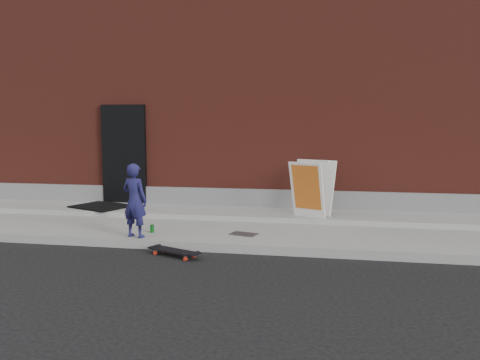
% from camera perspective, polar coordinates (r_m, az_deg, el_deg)
% --- Properties ---
extents(ground, '(80.00, 80.00, 0.00)m').
position_cam_1_polar(ground, '(7.72, -4.89, -8.73)').
color(ground, black).
rests_on(ground, ground).
extents(sidewalk, '(20.00, 3.00, 0.15)m').
position_cam_1_polar(sidewalk, '(9.11, -2.41, -5.84)').
color(sidewalk, gray).
rests_on(sidewalk, ground).
extents(apron, '(20.00, 1.20, 0.10)m').
position_cam_1_polar(apron, '(9.95, -1.27, -4.05)').
color(apron, '#969690').
rests_on(apron, sidewalk).
extents(building, '(20.00, 8.10, 5.00)m').
position_cam_1_polar(building, '(14.32, 2.43, 8.42)').
color(building, maroon).
rests_on(building, ground).
extents(child, '(0.52, 0.41, 1.26)m').
position_cam_1_polar(child, '(8.13, -12.72, -2.45)').
color(child, '#1C1B4C').
rests_on(child, sidewalk).
extents(skateboard, '(0.91, 0.55, 0.10)m').
position_cam_1_polar(skateboard, '(7.49, -8.04, -8.59)').
color(skateboard, red).
rests_on(skateboard, ground).
extents(pizza_sign, '(0.94, 1.01, 1.13)m').
position_cam_1_polar(pizza_sign, '(9.35, 8.78, -1.00)').
color(pizza_sign, white).
rests_on(pizza_sign, apron).
extents(soda_can, '(0.10, 0.10, 0.14)m').
position_cam_1_polar(soda_can, '(8.52, -10.67, -5.85)').
color(soda_can, '#1B8A27').
rests_on(soda_can, sidewalk).
extents(doormat, '(1.42, 1.30, 0.03)m').
position_cam_1_polar(doormat, '(10.84, -16.55, -3.09)').
color(doormat, black).
rests_on(doormat, apron).
extents(utility_plate, '(0.51, 0.40, 0.01)m').
position_cam_1_polar(utility_plate, '(8.23, 0.46, -6.61)').
color(utility_plate, '#4D4D51').
rests_on(utility_plate, sidewalk).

